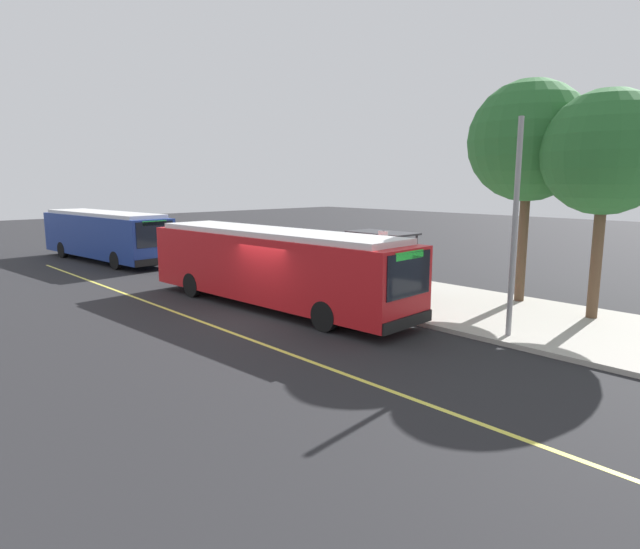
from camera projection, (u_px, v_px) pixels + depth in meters
The scene contains 12 objects.
ground_plane at pixel (268, 315), 19.18m from camera, with size 120.00×120.00×0.00m, color #232326.
sidewalk_curb at pixel (379, 291), 23.18m from camera, with size 44.00×6.40×0.15m, color #A8A399.
lane_stripe_center at pixel (214, 326), 17.71m from camera, with size 36.00×0.14×0.01m, color #E0D64C.
transit_bus_main at pixel (273, 265), 20.30m from camera, with size 12.60×3.28×2.95m.
transit_bus_second at pixel (105, 234), 32.07m from camera, with size 11.51×3.55×2.95m.
bus_shelter at pixel (381, 248), 22.96m from camera, with size 2.90×1.60×2.48m.
waiting_bench at pixel (382, 278), 23.18m from camera, with size 1.60×0.48×0.95m.
route_sign_post at pixel (383, 257), 19.85m from camera, with size 0.44×0.08×2.80m.
pedestrian_commuter at pixel (397, 276), 20.68m from camera, with size 0.24×0.40×1.69m.
street_tree_near_shelter at pixel (606, 153), 17.37m from camera, with size 4.06×4.06×7.53m.
street_tree_upstreet at pixel (529, 142), 19.89m from camera, with size 4.47×4.47×8.29m.
utility_pole at pixel (515, 229), 15.68m from camera, with size 0.16×0.16×6.40m, color gray.
Camera 1 is at (14.98, -11.27, 4.72)m, focal length 30.13 mm.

